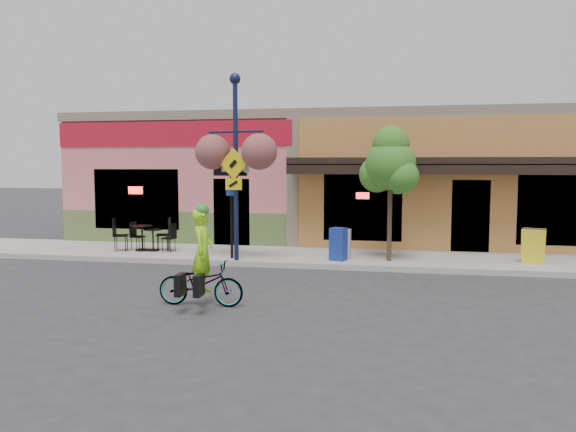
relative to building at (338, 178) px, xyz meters
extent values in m
plane|color=#2D2D30|center=(0.00, -7.50, -2.25)|extent=(90.00, 90.00, 0.00)
cube|color=#9E9B93|center=(0.00, -5.50, -2.17)|extent=(24.00, 3.00, 0.15)
cube|color=#A8A59E|center=(0.00, -6.95, -2.17)|extent=(24.00, 0.12, 0.15)
imported|color=maroon|center=(-1.50, -11.21, -1.81)|extent=(1.71, 0.63, 0.89)
imported|color=#9AEA18|center=(-1.45, -11.21, -1.42)|extent=(0.41, 0.61, 1.65)
camera|label=1|loc=(2.21, -21.45, 0.51)|focal=35.00mm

